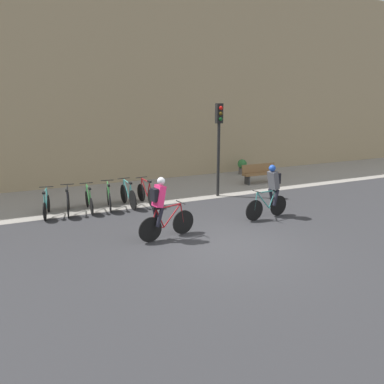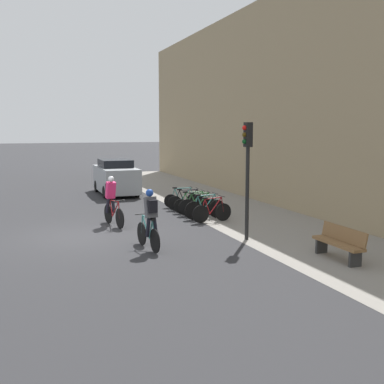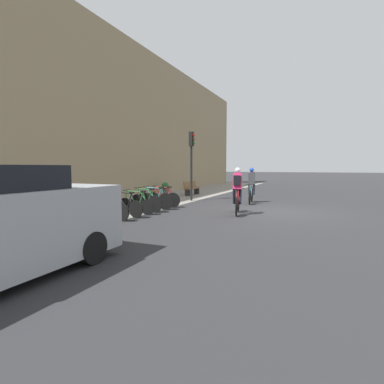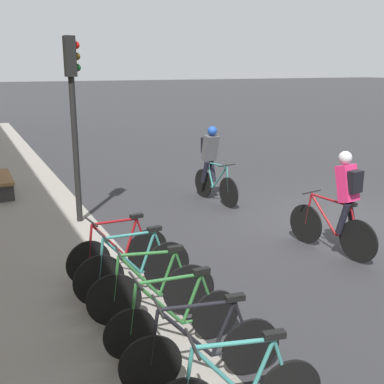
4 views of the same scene
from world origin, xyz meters
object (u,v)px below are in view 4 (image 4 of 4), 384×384
at_px(cyclist_pink, 342,202).
at_px(traffic_light_pole, 73,97).
at_px(cyclist_grey, 212,162).
at_px(parked_bike_4, 134,269).
at_px(parked_bike_2, 175,318).
at_px(parked_bike_3, 152,290).
at_px(parked_bike_5, 119,252).
at_px(bench, 0,176).
at_px(parked_bike_1, 203,349).

xyz_separation_m(cyclist_pink, traffic_light_pole, (3.75, 3.57, 1.61)).
bearing_deg(cyclist_grey, parked_bike_4, 140.45).
xyz_separation_m(parked_bike_2, parked_bike_3, (0.70, 0.00, 0.03)).
bearing_deg(cyclist_pink, parked_bike_5, 78.71).
height_order(traffic_light_pole, bench, traffic_light_pole).
relative_size(parked_bike_3, traffic_light_pole, 0.44).
height_order(cyclist_grey, parked_bike_1, cyclist_grey).
distance_m(parked_bike_2, traffic_light_pole, 5.59).
bearing_deg(cyclist_grey, parked_bike_3, 144.97).
relative_size(parked_bike_4, parked_bike_5, 1.05).
distance_m(parked_bike_1, parked_bike_3, 1.41).
distance_m(cyclist_grey, parked_bike_4, 5.18).
distance_m(cyclist_pink, parked_bike_4, 3.68).
distance_m(parked_bike_2, parked_bike_3, 0.70).
xyz_separation_m(cyclist_pink, bench, (6.71, 4.89, -0.47)).
bearing_deg(cyclist_pink, parked_bike_1, 119.94).
height_order(parked_bike_2, parked_bike_5, parked_bike_5).
xyz_separation_m(parked_bike_4, traffic_light_pole, (3.73, -0.07, 2.14)).
height_order(parked_bike_4, traffic_light_pole, traffic_light_pole).
relative_size(traffic_light_pole, bench, 2.04).
distance_m(cyclist_grey, parked_bike_3, 5.74).
relative_size(cyclist_pink, bench, 0.99).
distance_m(cyclist_pink, cyclist_grey, 4.01).
distance_m(cyclist_pink, bench, 8.31).
relative_size(cyclist_grey, parked_bike_2, 1.09).
xyz_separation_m(cyclist_grey, parked_bike_4, (-3.98, 3.28, -0.53)).
distance_m(cyclist_grey, traffic_light_pole, 3.60).
relative_size(parked_bike_1, bench, 0.93).
relative_size(cyclist_pink, parked_bike_4, 1.04).
height_order(parked_bike_2, traffic_light_pole, traffic_light_pole).
xyz_separation_m(cyclist_grey, traffic_light_pole, (-0.24, 3.21, 1.61)).
bearing_deg(parked_bike_1, cyclist_pink, -60.06).
relative_size(parked_bike_3, parked_bike_5, 1.00).
xyz_separation_m(parked_bike_2, traffic_light_pole, (5.14, -0.07, 2.18)).
bearing_deg(cyclist_grey, parked_bike_5, 134.88).
height_order(parked_bike_1, parked_bike_2, parked_bike_1).
distance_m(cyclist_grey, bench, 5.30).
bearing_deg(bench, parked_bike_5, -168.28).
bearing_deg(parked_bike_2, parked_bike_3, 0.20).
distance_m(cyclist_pink, parked_bike_2, 3.94).
bearing_deg(bench, parked_bike_2, -171.27).
bearing_deg(cyclist_grey, traffic_light_pole, 94.33).
bearing_deg(parked_bike_2, bench, 8.73).
bearing_deg(cyclist_grey, cyclist_pink, -174.83).
bearing_deg(cyclist_grey, parked_bike_2, 148.66).
xyz_separation_m(parked_bike_1, parked_bike_4, (2.12, 0.00, 0.03)).
distance_m(parked_bike_5, bench, 6.11).
bearing_deg(bench, parked_bike_3, -170.48).
bearing_deg(parked_bike_2, parked_bike_4, 0.09).
relative_size(cyclist_pink, traffic_light_pole, 0.49).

